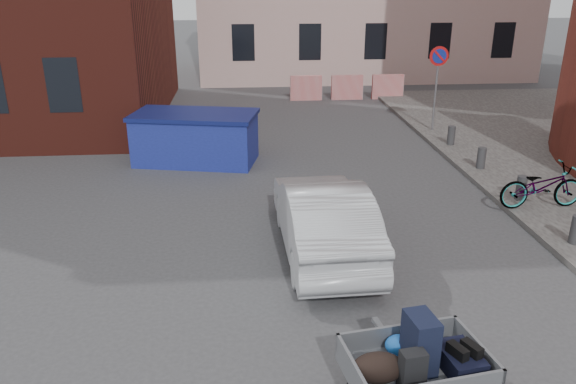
{
  "coord_description": "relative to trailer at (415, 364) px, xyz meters",
  "views": [
    {
      "loc": [
        -0.14,
        -7.79,
        4.81
      ],
      "look_at": [
        0.66,
        1.76,
        1.1
      ],
      "focal_mm": 35.0,
      "sensor_mm": 36.0,
      "label": 1
    }
  ],
  "objects": [
    {
      "name": "bollards",
      "position": [
        4.22,
        5.99,
        -0.21
      ],
      "size": [
        0.22,
        9.02,
        0.55
      ],
      "color": "#3A3A3D",
      "rests_on": "sidewalk"
    },
    {
      "name": "ground",
      "position": [
        -1.78,
        2.59,
        -0.61
      ],
      "size": [
        120.0,
        120.0,
        0.0
      ],
      "primitive_type": "plane",
      "color": "#38383A",
      "rests_on": "ground"
    },
    {
      "name": "barriers",
      "position": [
        2.42,
        17.59,
        -0.11
      ],
      "size": [
        4.7,
        0.18,
        1.0
      ],
      "color": "red",
      "rests_on": "ground"
    },
    {
      "name": "no_parking_sign",
      "position": [
        4.22,
        12.07,
        1.41
      ],
      "size": [
        0.6,
        0.09,
        2.65
      ],
      "color": "gray",
      "rests_on": "sidewalk"
    },
    {
      "name": "trailer",
      "position": [
        0.0,
        0.0,
        0.0
      ],
      "size": [
        1.76,
        1.91,
        1.2
      ],
      "rotation": [
        0.0,
        0.0,
        0.16
      ],
      "color": "black",
      "rests_on": "ground"
    },
    {
      "name": "dumpster",
      "position": [
        -3.2,
        9.69,
        0.08
      ],
      "size": [
        3.55,
        2.33,
        1.37
      ],
      "rotation": [
        0.0,
        0.0,
        -0.21
      ],
      "color": "navy",
      "rests_on": "ground"
    },
    {
      "name": "bicycle",
      "position": [
        4.42,
        5.53,
        -0.0
      ],
      "size": [
        1.86,
        0.7,
        0.97
      ],
      "primitive_type": "imported",
      "rotation": [
        0.0,
        0.0,
        1.6
      ],
      "color": "black",
      "rests_on": "sidewalk"
    },
    {
      "name": "silver_car",
      "position": [
        -0.5,
        4.1,
        0.08
      ],
      "size": [
        1.6,
        4.22,
        1.38
      ],
      "primitive_type": "imported",
      "rotation": [
        0.0,
        0.0,
        3.18
      ],
      "color": "silver",
      "rests_on": "ground"
    }
  ]
}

